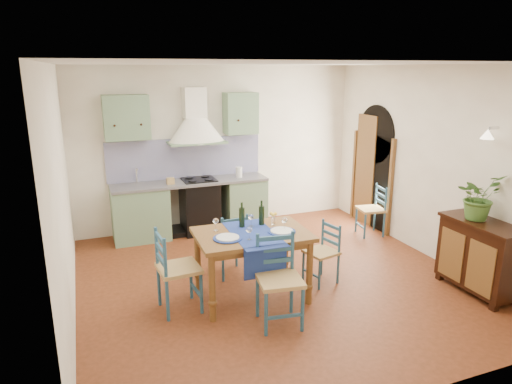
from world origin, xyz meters
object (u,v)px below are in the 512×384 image
dining_table (253,240)px  potted_plant (479,197)px  chair_near (279,279)px  sideboard (480,254)px

dining_table → potted_plant: potted_plant is taller
chair_near → sideboard: chair_near is taller
potted_plant → chair_near: bearing=177.3°
potted_plant → sideboard: bearing=-84.0°
sideboard → potted_plant: (-0.01, 0.12, 0.71)m
sideboard → chair_near: bearing=174.7°
potted_plant → dining_table: bearing=164.4°
sideboard → potted_plant: 0.72m
chair_near → potted_plant: size_ratio=1.74×
dining_table → sideboard: (2.70, -0.87, -0.25)m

